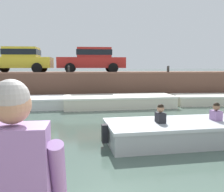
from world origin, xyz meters
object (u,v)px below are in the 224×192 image
(boat_moored_west_white, at_px, (14,103))
(person_seated_left, at_px, (18,185))
(car_left_inner_red, at_px, (92,59))
(boat_moored_east_cream, at_px, (221,99))
(boat_moored_central_cream, at_px, (114,101))
(motorboat_passing, at_px, (200,131))
(mooring_bollard_mid, at_px, (69,69))
(mooring_bollard_east, at_px, (168,69))
(car_leftmost_yellow, at_px, (21,59))

(boat_moored_west_white, bearing_deg, person_seated_left, -73.83)
(car_left_inner_red, bearing_deg, boat_moored_east_cream, -24.90)
(boat_moored_central_cream, relative_size, motorboat_passing, 1.16)
(boat_moored_west_white, distance_m, motorboat_passing, 8.78)
(boat_moored_west_white, bearing_deg, mooring_bollard_mid, 40.30)
(motorboat_passing, height_order, person_seated_left, person_seated_left)
(boat_moored_west_white, distance_m, mooring_bollard_east, 8.63)
(boat_moored_west_white, relative_size, car_left_inner_red, 1.62)
(boat_moored_west_white, distance_m, car_leftmost_yellow, 4.22)
(boat_moored_west_white, xyz_separation_m, car_leftmost_yellow, (-0.52, 3.57, 2.19))
(person_seated_left, bearing_deg, car_left_inner_red, 87.27)
(person_seated_left, bearing_deg, mooring_bollard_east, 68.49)
(car_leftmost_yellow, bearing_deg, person_seated_left, -75.74)
(motorboat_passing, height_order, car_leftmost_yellow, car_leftmost_yellow)
(boat_moored_central_cream, height_order, car_left_inner_red, car_left_inner_red)
(car_leftmost_yellow, distance_m, car_left_inner_red, 4.34)
(mooring_bollard_mid, xyz_separation_m, person_seated_left, (0.66, -12.90, -0.50))
(boat_moored_east_cream, height_order, mooring_bollard_mid, mooring_bollard_mid)
(boat_moored_central_cream, relative_size, boat_moored_east_cream, 1.18)
(boat_moored_east_cream, height_order, car_left_inner_red, car_left_inner_red)
(motorboat_passing, bearing_deg, car_leftmost_yellow, 126.55)
(mooring_bollard_mid, bearing_deg, motorboat_passing, -63.23)
(boat_moored_west_white, relative_size, mooring_bollard_east, 15.12)
(motorboat_passing, bearing_deg, mooring_bollard_mid, 116.77)
(boat_moored_central_cream, height_order, boat_moored_east_cream, boat_moored_central_cream)
(car_leftmost_yellow, height_order, car_left_inner_red, same)
(car_left_inner_red, relative_size, person_seated_left, 4.30)
(car_leftmost_yellow, bearing_deg, mooring_bollard_mid, -26.31)
(person_seated_left, bearing_deg, car_leftmost_yellow, 104.26)
(boat_moored_west_white, relative_size, mooring_bollard_mid, 15.12)
(car_leftmost_yellow, bearing_deg, mooring_bollard_east, -9.60)
(boat_moored_west_white, height_order, mooring_bollard_east, mooring_bollard_east)
(boat_moored_east_cream, distance_m, car_left_inner_red, 7.80)
(car_left_inner_red, height_order, mooring_bollard_mid, car_left_inner_red)
(car_left_inner_red, bearing_deg, person_seated_left, -92.73)
(motorboat_passing, relative_size, person_seated_left, 5.84)
(boat_moored_west_white, xyz_separation_m, car_left_inner_red, (3.82, 3.57, 2.19))
(boat_moored_central_cream, height_order, car_leftmost_yellow, car_leftmost_yellow)
(car_left_inner_red, xyz_separation_m, mooring_bollard_east, (4.40, -1.48, -0.61))
(boat_moored_central_cream, bearing_deg, boat_moored_east_cream, 5.00)
(boat_moored_central_cream, relative_size, person_seated_left, 6.75)
(boat_moored_west_white, xyz_separation_m, motorboat_passing, (6.50, -5.90, 0.02))
(car_leftmost_yellow, xyz_separation_m, mooring_bollard_mid, (2.99, -1.48, -0.61))
(boat_moored_east_cream, height_order, car_leftmost_yellow, car_leftmost_yellow)
(mooring_bollard_east, xyz_separation_m, person_seated_left, (-5.08, -12.90, -0.50))
(car_leftmost_yellow, height_order, person_seated_left, car_leftmost_yellow)
(boat_moored_east_cream, relative_size, mooring_bollard_mid, 12.39)
(boat_moored_east_cream, distance_m, mooring_bollard_east, 3.32)
(boat_moored_east_cream, bearing_deg, person_seated_left, -123.62)
(mooring_bollard_mid, height_order, mooring_bollard_east, same)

